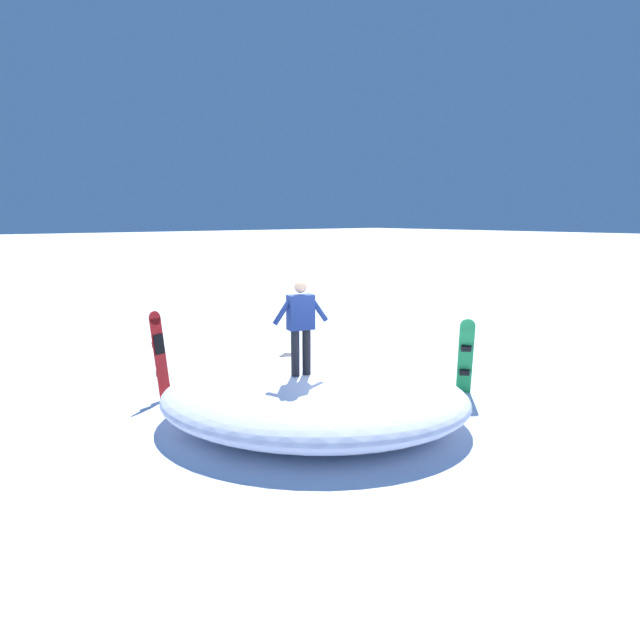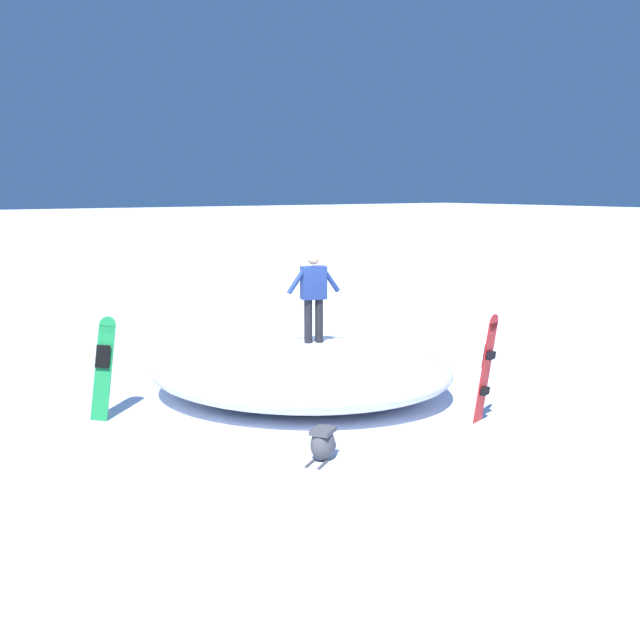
{
  "view_description": "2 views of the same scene",
  "coord_description": "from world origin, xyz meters",
  "px_view_note": "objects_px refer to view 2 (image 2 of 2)",
  "views": [
    {
      "loc": [
        -5.98,
        -6.85,
        3.5
      ],
      "look_at": [
        -0.2,
        0.2,
        1.82
      ],
      "focal_mm": 31.53,
      "sensor_mm": 36.0,
      "label": 1
    },
    {
      "loc": [
        6.76,
        10.99,
        3.59
      ],
      "look_at": [
        -0.29,
        0.83,
        1.41
      ],
      "focal_mm": 42.24,
      "sensor_mm": 36.0,
      "label": 2
    }
  ],
  "objects_px": {
    "snowboarder_standing": "(314,292)",
    "snowboard_secondary_upright": "(487,367)",
    "snowboard_primary_upright": "(104,366)",
    "backpack_near": "(323,443)"
  },
  "relations": [
    {
      "from": "snowboarder_standing",
      "to": "snowboard_secondary_upright",
      "type": "xyz_separation_m",
      "value": [
        -1.18,
        2.96,
        -0.92
      ]
    },
    {
      "from": "snowboarder_standing",
      "to": "snowboard_primary_upright",
      "type": "distance_m",
      "value": 3.71
    },
    {
      "from": "snowboarder_standing",
      "to": "snowboard_primary_upright",
      "type": "xyz_separation_m",
      "value": [
        3.51,
        -0.71,
        -0.99
      ]
    },
    {
      "from": "snowboarder_standing",
      "to": "snowboard_secondary_upright",
      "type": "relative_size",
      "value": 0.92
    },
    {
      "from": "snowboarder_standing",
      "to": "backpack_near",
      "type": "bearing_deg",
      "value": 57.89
    },
    {
      "from": "snowboard_primary_upright",
      "to": "backpack_near",
      "type": "bearing_deg",
      "value": 116.26
    },
    {
      "from": "snowboard_primary_upright",
      "to": "backpack_near",
      "type": "xyz_separation_m",
      "value": [
        -1.74,
        3.53,
        -0.6
      ]
    },
    {
      "from": "snowboard_primary_upright",
      "to": "snowboard_secondary_upright",
      "type": "xyz_separation_m",
      "value": [
        -4.69,
        3.67,
        0.07
      ]
    },
    {
      "from": "snowboarder_standing",
      "to": "snowboard_primary_upright",
      "type": "height_order",
      "value": "snowboarder_standing"
    },
    {
      "from": "snowboarder_standing",
      "to": "snowboard_primary_upright",
      "type": "relative_size",
      "value": 1.0
    }
  ]
}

